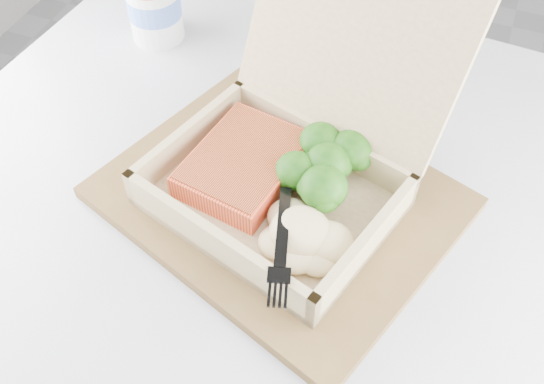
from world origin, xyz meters
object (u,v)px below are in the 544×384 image
at_px(takeout_container, 298,145).
at_px(paper_cup, 154,6).
at_px(serving_tray, 279,198).
at_px(cafe_table, 268,321).

relative_size(takeout_container, paper_cup, 3.47).
height_order(takeout_container, paper_cup, takeout_container).
bearing_deg(takeout_container, serving_tray, -93.73).
bearing_deg(cafe_table, takeout_container, 85.23).
relative_size(cafe_table, serving_tray, 2.68).
bearing_deg(takeout_container, paper_cup, 161.77).
bearing_deg(serving_tray, takeout_container, 69.43).
xyz_separation_m(takeout_container, paper_cup, (-0.28, 0.20, -0.02)).
distance_m(serving_tray, takeout_container, 0.07).
relative_size(serving_tray, paper_cup, 3.81).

